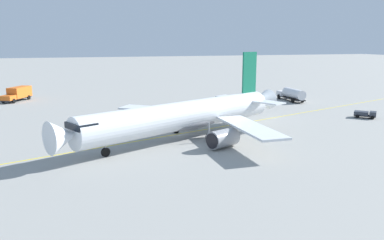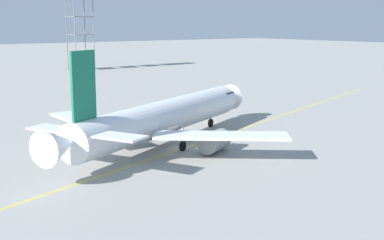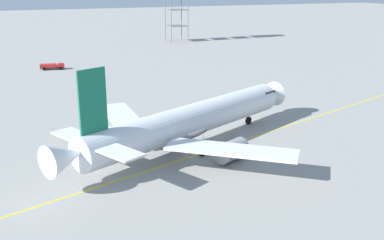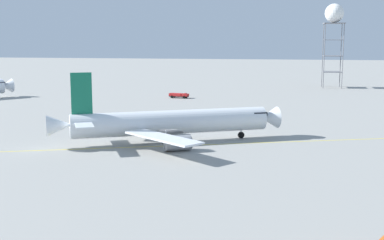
# 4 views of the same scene
# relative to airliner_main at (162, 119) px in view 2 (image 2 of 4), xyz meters

# --- Properties ---
(ground_plane) EXTENTS (600.00, 600.00, 0.00)m
(ground_plane) POSITION_rel_airliner_main_xyz_m (-1.37, -0.43, -3.11)
(ground_plane) COLOR gray
(airliner_main) EXTENTS (28.88, 36.18, 11.63)m
(airliner_main) POSITION_rel_airliner_main_xyz_m (0.00, 0.00, 0.00)
(airliner_main) COLOR silver
(airliner_main) RESTS_ON ground_plane
(taxiway_centreline) EXTENTS (45.32, 135.11, 0.01)m
(taxiway_centreline) POSITION_rel_airliner_main_xyz_m (-4.32, 4.10, -3.10)
(taxiway_centreline) COLOR yellow
(taxiway_centreline) RESTS_ON ground_plane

